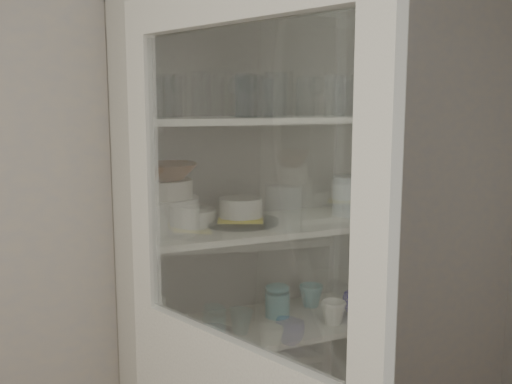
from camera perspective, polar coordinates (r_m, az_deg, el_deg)
name	(u,v)px	position (r m, az deg, el deg)	size (l,w,h in m)	color
wall_back	(188,207)	(2.30, -6.83, -1.47)	(3.60, 0.02, 2.60)	#9B9B9B
pantry_cabinet	(250,298)	(2.31, -0.64, -10.58)	(1.00, 0.45, 2.10)	beige
tumbler_0	(155,99)	(1.87, -10.06, 9.18)	(0.06, 0.06, 0.13)	silver
tumbler_1	(246,96)	(1.94, -0.98, 9.59)	(0.07, 0.07, 0.15)	silver
tumbler_2	(264,99)	(1.98, 0.85, 9.31)	(0.06, 0.06, 0.13)	silver
tumbler_3	(245,97)	(1.93, -1.06, 9.46)	(0.07, 0.07, 0.14)	silver
tumbler_4	(277,95)	(2.04, 2.07, 9.65)	(0.08, 0.08, 0.15)	silver
tumbler_5	(335,96)	(2.12, 7.86, 9.49)	(0.08, 0.08, 0.15)	silver
tumbler_6	(344,96)	(2.17, 8.82, 9.47)	(0.08, 0.08, 0.15)	silver
tumbler_7	(172,97)	(2.04, -8.37, 9.35)	(0.07, 0.07, 0.14)	silver
tumbler_8	(166,96)	(2.02, -9.03, 9.46)	(0.07, 0.07, 0.15)	silver
tumbler_9	(255,96)	(2.09, -0.14, 9.56)	(0.07, 0.07, 0.15)	silver
tumbler_10	(249,96)	(2.12, -0.73, 9.56)	(0.08, 0.08, 0.15)	silver
tumbler_11	(305,97)	(2.21, 4.97, 9.48)	(0.07, 0.07, 0.15)	silver
goblet_0	(140,91)	(2.08, -11.50, 9.89)	(0.08, 0.08, 0.19)	silver
goblet_1	(237,95)	(2.21, -1.90, 9.72)	(0.07, 0.07, 0.17)	silver
goblet_2	(264,95)	(2.23, 0.84, 9.70)	(0.07, 0.07, 0.17)	silver
goblet_3	(317,94)	(2.33, 6.16, 9.71)	(0.08, 0.08, 0.17)	silver
plate_stack_front	(164,215)	(2.01, -9.16, -2.31)	(0.24, 0.24, 0.13)	silver
plate_stack_back	(186,216)	(2.17, -7.02, -2.42)	(0.23, 0.23, 0.06)	silver
cream_bowl	(164,189)	(2.00, -9.22, 0.34)	(0.20, 0.20, 0.06)	silver
terracotta_bowl	(163,171)	(1.99, -9.26, 2.05)	(0.24, 0.24, 0.06)	brown
glass_platter	(241,222)	(2.15, -1.51, -2.98)	(0.29, 0.29, 0.02)	silver
yellow_trivet	(241,218)	(2.15, -1.52, -2.61)	(0.17, 0.17, 0.01)	yellow
white_ramekin	(241,207)	(2.14, -1.52, -1.53)	(0.16, 0.16, 0.07)	silver
grey_bowl_stack	(350,196)	(2.34, 9.37, -0.35)	(0.14, 0.14, 0.16)	silver
mug_blue	(357,304)	(2.39, 10.04, -10.95)	(0.11, 0.11, 0.09)	#13118E
mug_teal	(311,296)	(2.46, 5.53, -10.28)	(0.10, 0.10, 0.09)	teal
mug_white	(333,313)	(2.28, 7.75, -11.86)	(0.10, 0.10, 0.09)	silver
teal_jar	(277,302)	(2.33, 2.16, -10.94)	(0.10, 0.10, 0.12)	teal
measuring_cups	(213,333)	(2.15, -4.28, -13.88)	(0.10, 0.10, 0.04)	#B2B2BB
white_canister	(150,317)	(2.18, -10.59, -12.23)	(0.12, 0.12, 0.14)	silver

